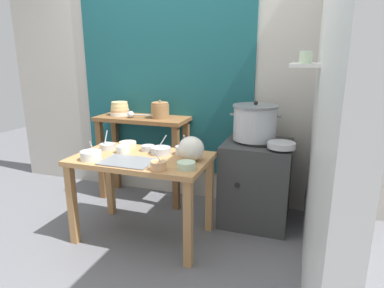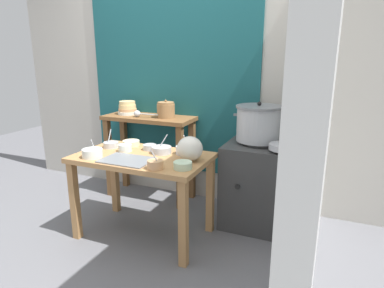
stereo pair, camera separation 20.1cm
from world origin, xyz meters
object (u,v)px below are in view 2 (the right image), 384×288
(back_shelf_table, at_px, (149,137))
(wide_pan, at_px, (283,147))
(prep_table, at_px, (143,168))
(stove_block, at_px, (259,184))
(serving_tray, at_px, (127,160))
(prep_bowl_6, at_px, (155,164))
(prep_bowl_0, at_px, (92,153))
(prep_bowl_7, at_px, (183,165))
(prep_bowl_2, at_px, (162,150))
(bowl_stack_enamel, at_px, (128,108))
(steamer_pot, at_px, (258,123))
(ladle, at_px, (138,114))
(plastic_bag, at_px, (190,149))
(prep_bowl_3, at_px, (131,143))
(prep_bowl_4, at_px, (111,144))
(prep_bowl_5, at_px, (184,150))
(prep_bowl_8, at_px, (150,147))
(prep_bowl_1, at_px, (125,148))
(clay_pot, at_px, (166,110))

(back_shelf_table, relative_size, wide_pan, 4.20)
(prep_table, relative_size, stove_block, 1.41)
(back_shelf_table, xyz_separation_m, serving_tray, (0.33, -0.90, 0.05))
(wide_pan, relative_size, prep_bowl_6, 1.56)
(prep_bowl_0, distance_m, prep_bowl_7, 0.79)
(prep_bowl_0, xyz_separation_m, prep_bowl_2, (0.46, 0.32, -0.01))
(bowl_stack_enamel, xyz_separation_m, prep_bowl_7, (1.08, -0.93, -0.22))
(steamer_pot, distance_m, ladle, 1.25)
(plastic_bag, bearing_deg, steamer_pot, 56.25)
(plastic_bag, bearing_deg, prep_bowl_3, 163.36)
(prep_bowl_2, bearing_deg, wide_pan, 17.24)
(prep_bowl_2, bearing_deg, steamer_pot, 35.93)
(prep_bowl_4, bearing_deg, back_shelf_table, 88.15)
(steamer_pot, bearing_deg, prep_bowl_6, -122.22)
(prep_bowl_0, height_order, prep_bowl_3, prep_bowl_0)
(wide_pan, bearing_deg, steamer_pot, 140.25)
(steamer_pot, distance_m, prep_bowl_6, 1.05)
(steamer_pot, bearing_deg, prep_bowl_4, -156.38)
(prep_bowl_2, relative_size, prep_bowl_7, 1.21)
(prep_bowl_3, distance_m, prep_bowl_6, 0.71)
(back_shelf_table, bearing_deg, prep_bowl_0, -88.47)
(bowl_stack_enamel, bearing_deg, prep_bowl_5, -32.07)
(prep_bowl_4, bearing_deg, serving_tray, -37.48)
(prep_bowl_5, height_order, prep_bowl_8, prep_bowl_5)
(ladle, distance_m, prep_bowl_1, 0.67)
(ladle, bearing_deg, prep_bowl_8, -49.74)
(prep_bowl_2, height_order, prep_bowl_8, prep_bowl_2)
(prep_bowl_1, xyz_separation_m, prep_bowl_3, (-0.06, 0.18, -0.01))
(prep_bowl_6, bearing_deg, prep_bowl_2, 111.76)
(clay_pot, relative_size, prep_bowl_7, 1.34)
(bowl_stack_enamel, relative_size, prep_bowl_6, 1.41)
(prep_bowl_1, height_order, prep_bowl_2, prep_bowl_2)
(bowl_stack_enamel, distance_m, serving_tray, 1.13)
(ladle, distance_m, serving_tray, 0.94)
(prep_table, bearing_deg, steamer_pot, 37.33)
(prep_table, relative_size, prep_bowl_5, 6.38)
(stove_block, height_order, prep_bowl_6, prep_bowl_6)
(prep_bowl_3, relative_size, prep_bowl_5, 0.89)
(prep_bowl_2, relative_size, prep_bowl_6, 1.13)
(steamer_pot, xyz_separation_m, wide_pan, (0.25, -0.21, -0.13))
(prep_bowl_3, xyz_separation_m, prep_bowl_5, (0.56, -0.06, 0.01))
(prep_bowl_4, bearing_deg, plastic_bag, -5.11)
(prep_bowl_0, relative_size, prep_bowl_1, 1.42)
(plastic_bag, height_order, prep_bowl_2, plastic_bag)
(clay_pot, bearing_deg, prep_bowl_8, -77.00)
(plastic_bag, distance_m, prep_bowl_1, 0.62)
(back_shelf_table, bearing_deg, serving_tray, -69.94)
(prep_bowl_3, bearing_deg, clay_pot, 78.92)
(steamer_pot, distance_m, prep_bowl_4, 1.32)
(plastic_bag, distance_m, prep_bowl_5, 0.19)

